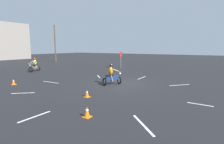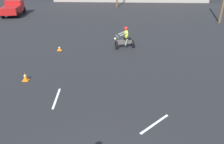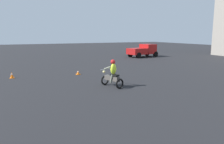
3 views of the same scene
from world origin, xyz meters
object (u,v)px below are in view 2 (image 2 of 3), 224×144
object	(u,v)px
pickup_truck	(13,8)
traffic_cone_mid_left	(59,48)
traffic_cone_near_right	(25,77)
motorcycle_rider_background	(125,39)

from	to	relation	value
pickup_truck	traffic_cone_mid_left	xyz separation A→B (m)	(8.88, -11.91, -0.77)
pickup_truck	traffic_cone_near_right	world-z (taller)	pickup_truck
pickup_truck	traffic_cone_mid_left	world-z (taller)	pickup_truck
pickup_truck	traffic_cone_mid_left	bearing A→B (deg)	-62.02
motorcycle_rider_background	traffic_cone_near_right	size ratio (longest dim) A/B	3.77
pickup_truck	traffic_cone_mid_left	size ratio (longest dim) A/B	13.60
traffic_cone_mid_left	traffic_cone_near_right	bearing A→B (deg)	-97.48
motorcycle_rider_background	pickup_truck	world-z (taller)	pickup_truck
pickup_truck	traffic_cone_near_right	distance (m)	18.58
motorcycle_rider_background	traffic_cone_mid_left	bearing A→B (deg)	80.39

